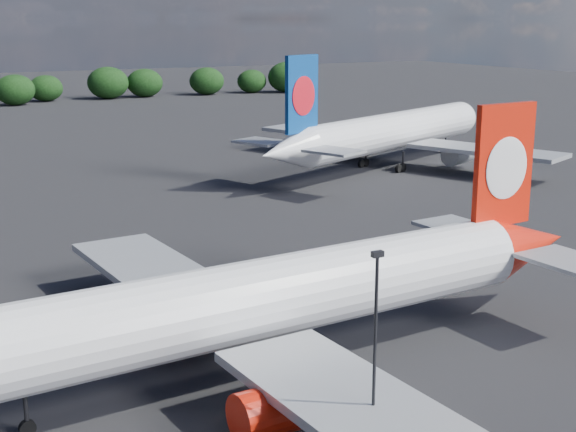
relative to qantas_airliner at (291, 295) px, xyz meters
name	(u,v)px	position (x,y,z in m)	size (l,w,h in m)	color
qantas_airliner	(291,295)	(0.00, 0.00, 0.00)	(47.62, 45.30, 15.54)	white
china_southern_airliner	(386,133)	(44.18, 54.20, 0.43)	(49.81, 47.96, 16.96)	white
apron_lamp_post	(375,353)	(-2.27, -12.59, 1.49)	(0.55, 0.30, 11.14)	black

